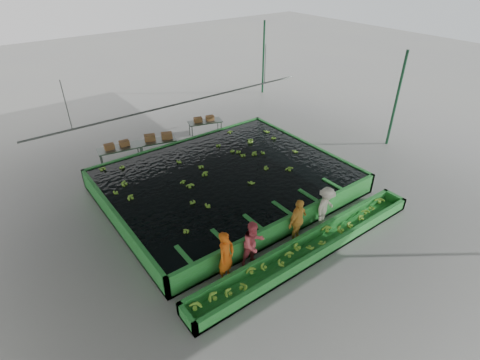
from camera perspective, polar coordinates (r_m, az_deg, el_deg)
ground at (r=15.69m, az=1.10°, el=-3.88°), size 80.00×80.00×0.00m
shed_roof at (r=13.39m, az=1.32°, el=13.75°), size 20.00×22.00×0.04m
shed_posts at (r=14.37m, az=1.20°, el=4.23°), size 20.00×22.00×5.00m
flotation_tank at (r=16.44m, az=-2.09°, el=-0.15°), size 10.00×8.00×0.90m
tank_water at (r=16.23m, az=-2.11°, el=1.05°), size 9.70×7.70×0.00m
sorting_trough at (r=13.51m, az=10.64°, el=-10.12°), size 10.00×1.00×0.50m
cableway_rail at (r=18.03m, az=-8.77°, el=11.53°), size 0.08×0.08×14.00m
rail_hanger_left at (r=16.13m, az=-24.96°, el=10.25°), size 0.04×0.04×2.00m
rail_hanger_right at (r=20.43m, az=3.85°, el=17.19°), size 0.04×0.04×2.00m
worker_a at (r=11.97m, az=-2.14°, el=-11.60°), size 0.80×0.67×1.87m
worker_b at (r=12.50m, az=2.06°, el=-9.73°), size 0.87×0.68×1.74m
worker_c at (r=13.56m, az=8.78°, el=-6.18°), size 1.11×0.65×1.78m
worker_d at (r=14.50m, az=12.93°, el=-4.06°), size 1.24×0.93×1.70m
packing_table_left at (r=19.31m, az=-17.69°, el=3.51°), size 2.16×1.15×0.94m
packing_table_mid at (r=19.74m, az=-12.36°, el=4.82°), size 1.98×1.19×0.84m
packing_table_right at (r=21.57m, az=-5.30°, el=7.86°), size 2.01×1.25×0.85m
box_stack_left at (r=19.15m, az=-18.19°, el=4.76°), size 1.20×0.43×0.25m
box_stack_mid at (r=19.65m, az=-12.28°, el=6.08°), size 1.44×0.83×0.30m
box_stack_right at (r=21.45m, az=-5.48°, el=8.96°), size 1.19×0.59×0.25m
floating_bananas at (r=16.81m, az=-3.68°, el=2.17°), size 8.28×5.65×0.11m
trough_bananas at (r=13.41m, az=10.70°, el=-9.64°), size 8.60×0.57×0.11m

